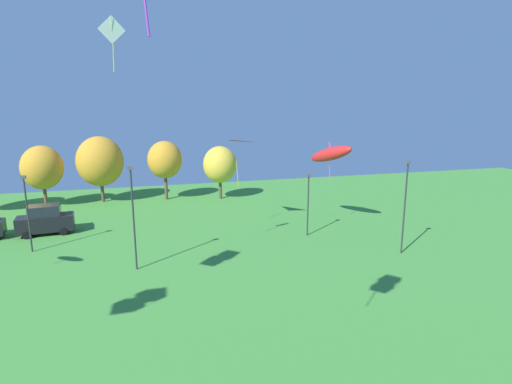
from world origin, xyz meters
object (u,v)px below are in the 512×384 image
Objects in this scene: kite_flying_4 at (330,154)px; kite_flying_3 at (112,33)px; light_post_2 at (405,203)px; light_post_1 at (133,213)px; light_post_0 at (308,201)px; treeline_tree_4 at (220,165)px; parked_car_second_from_left at (45,220)px; kite_flying_1 at (232,151)px; treeline_tree_1 at (42,168)px; light_post_3 at (27,209)px; treeline_tree_3 at (165,160)px; treeline_tree_2 at (100,161)px.

kite_flying_3 is at bearing -153.88° from kite_flying_4.
light_post_1 is at bearing 172.86° from light_post_2.
treeline_tree_4 is (-4.36, 16.03, 1.05)m from light_post_0.
parked_car_second_from_left is 0.66× the size of light_post_1.
kite_flying_1 is 14.41m from light_post_2.
light_post_0 is 0.85× the size of treeline_tree_4.
light_post_3 is at bearing -82.62° from treeline_tree_1.
kite_flying_4 is 5.18m from light_post_0.
kite_flying_4 reaches higher than treeline_tree_4.
treeline_tree_1 is 19.38m from treeline_tree_4.
kite_flying_3 is at bearing -49.86° from light_post_3.
treeline_tree_3 is (-10.63, 17.42, 1.68)m from light_post_0.
kite_flying_4 is at bearing -61.94° from treeline_tree_4.
treeline_tree_4 is (10.10, 22.41, -10.55)m from kite_flying_3.
light_post_1 is (0.41, 2.84, -10.72)m from kite_flying_3.
parked_car_second_from_left is 0.69× the size of treeline_tree_1.
kite_flying_3 is 0.38× the size of treeline_tree_2.
kite_flying_4 is at bearing 36.02° from light_post_0.
treeline_tree_1 is 5.92m from treeline_tree_2.
treeline_tree_4 is at bearing 113.28° from light_post_2.
parked_car_second_from_left is at bearing -135.47° from treeline_tree_3.
treeline_tree_3 is at bearing -0.40° from treeline_tree_1.
kite_flying_4 is 0.79× the size of treeline_tree_3.
light_post_2 is at bearing -30.79° from parked_car_second_from_left.
kite_flying_4 reaches higher than treeline_tree_1.
light_post_2 is 1.04× the size of treeline_tree_1.
kite_flying_1 reaches higher than light_post_1.
parked_car_second_from_left is (-24.57, 4.48, -5.40)m from kite_flying_4.
light_post_3 is at bearing 179.98° from kite_flying_4.
treeline_tree_4 is at bearing -4.37° from treeline_tree_1.
treeline_tree_1 is 0.97× the size of treeline_tree_3.
light_post_1 is at bearing -116.35° from treeline_tree_4.
light_post_0 is at bearing -5.80° from light_post_3.
treeline_tree_3 is at bearing 123.95° from light_post_2.
kite_flying_1 is 23.24m from treeline_tree_1.
kite_flying_4 is 20.53m from treeline_tree_3.
treeline_tree_4 reaches higher than light_post_3.
light_post_3 is at bearing 130.14° from kite_flying_3.
treeline_tree_2 is at bearing 142.42° from kite_flying_4.
treeline_tree_1 is at bearing 140.50° from kite_flying_1.
light_post_1 is at bearing -165.87° from light_post_0.
light_post_2 is (5.09, -5.93, 0.85)m from light_post_0.
kite_flying_1 is 0.65× the size of light_post_0.
light_post_1 is at bearing -161.44° from kite_flying_4.
treeline_tree_3 is 6.45m from treeline_tree_4.
light_post_0 is (5.88, -2.83, -4.10)m from kite_flying_1.
treeline_tree_3 is (10.92, 10.74, 3.49)m from parked_car_second_from_left.
kite_flying_4 reaches higher than light_post_2.
light_post_2 is 1.11× the size of treeline_tree_4.
light_post_3 is at bearing 163.10° from light_post_2.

